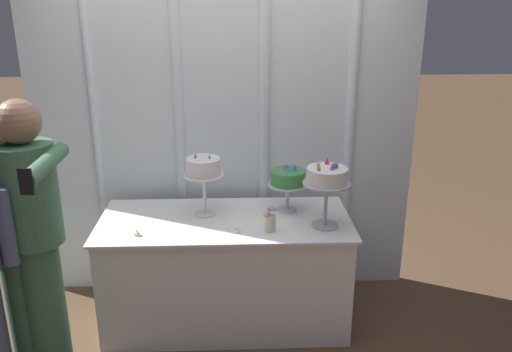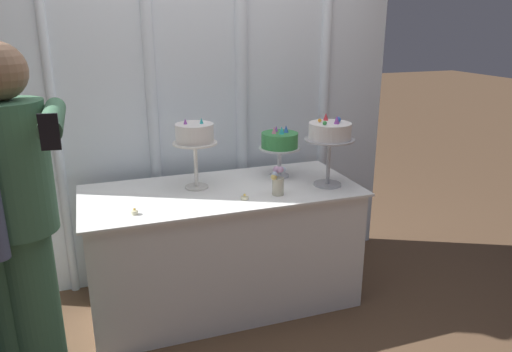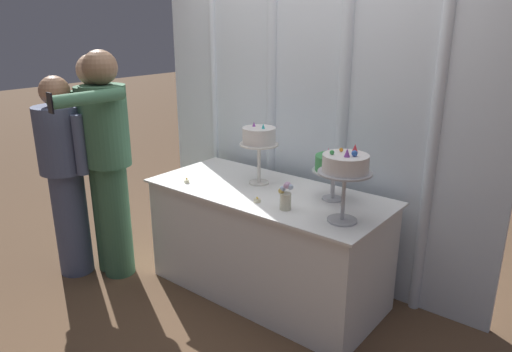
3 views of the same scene
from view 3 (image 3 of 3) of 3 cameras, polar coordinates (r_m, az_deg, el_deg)
name	(u,v)px [view 3 (image 3 of 3)]	position (r m, az deg, el deg)	size (l,w,h in m)	color
ground_plane	(258,296)	(3.49, 0.23, -14.26)	(24.00, 24.00, 0.00)	brown
draped_curtain	(311,79)	(3.44, 6.69, 11.52)	(2.79, 0.17, 2.77)	silver
cake_table	(267,242)	(3.37, 1.30, -7.96)	(1.68, 0.76, 0.78)	white
cake_display_leftmost	(259,139)	(3.27, 0.37, 4.50)	(0.27, 0.27, 0.44)	silver
cake_display_center	(334,165)	(3.02, 9.36, 1.31)	(0.27, 0.27, 0.34)	silver
cake_display_rightmost	(345,167)	(2.67, 10.69, 1.04)	(0.31, 0.31, 0.45)	#B2B2B7
flower_vase	(286,197)	(2.88, 3.58, -2.48)	(0.10, 0.08, 0.18)	beige
tealight_far_left	(187,181)	(3.40, -8.34, -0.62)	(0.04, 0.04, 0.04)	beige
tealight_near_left	(257,200)	(3.01, 0.14, -2.95)	(0.05, 0.05, 0.04)	beige
guest_man_dark_suit	(101,155)	(3.69, -18.10, 2.45)	(0.42, 0.40, 1.66)	#3D6B4C
guest_girl_blue_dress	(108,156)	(3.57, -17.39, 2.36)	(0.48, 0.67, 1.69)	#3D6B4C
guest_man_pink_jacket	(65,171)	(3.75, -21.99, 0.53)	(0.51, 0.38, 1.51)	#4C5675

